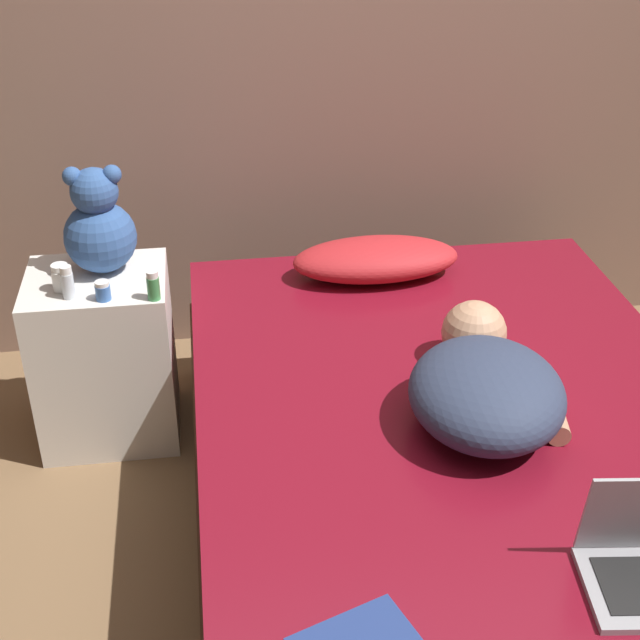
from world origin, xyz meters
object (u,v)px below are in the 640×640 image
object	(u,v)px
bottle_blue	(103,291)
pillow	(376,259)
person_lying	(486,384)
bottle_clear	(68,283)
bottle_green	(153,286)
teddy_bear	(99,226)
bottle_white	(61,278)

from	to	relation	value
bottle_blue	pillow	bearing A→B (deg)	14.95
person_lying	bottle_clear	bearing A→B (deg)	162.24
pillow	person_lying	bearing A→B (deg)	-81.16
bottle_green	teddy_bear	bearing A→B (deg)	126.18
bottle_green	pillow	bearing A→B (deg)	19.18
bottle_blue	person_lying	bearing A→B (deg)	-29.98
pillow	bottle_green	world-z (taller)	bottle_green
pillow	bottle_green	distance (m)	0.78
teddy_bear	person_lying	bearing A→B (deg)	-37.56
teddy_bear	bottle_blue	world-z (taller)	teddy_bear
person_lying	bottle_clear	size ratio (longest dim) A/B	6.29
teddy_bear	bottle_green	distance (m)	0.29
person_lying	bottle_blue	xyz separation A→B (m)	(-1.01, 0.58, 0.04)
teddy_bear	bottle_white	distance (m)	0.20
pillow	bottle_green	size ratio (longest dim) A/B	6.04
teddy_bear	bottle_white	bearing A→B (deg)	-133.15
bottle_white	bottle_clear	world-z (taller)	bottle_clear
bottle_clear	bottle_blue	size ratio (longest dim) A/B	1.75
teddy_bear	bottle_blue	distance (m)	0.24
pillow	bottle_clear	xyz separation A→B (m)	(-0.98, -0.21, 0.09)
pillow	bottle_clear	distance (m)	1.01
pillow	teddy_bear	bearing A→B (deg)	-177.83
person_lying	bottle_green	size ratio (longest dim) A/B	7.09
bottle_blue	bottle_white	bearing A→B (deg)	149.35
teddy_bear	bottle_green	xyz separation A→B (m)	(0.16, -0.22, -0.11)
bottle_white	bottle_green	size ratio (longest dim) A/B	0.94
person_lying	bottle_blue	world-z (taller)	person_lying
person_lying	teddy_bear	bearing A→B (deg)	153.36
person_lying	bottle_blue	size ratio (longest dim) A/B	10.99
person_lying	bottle_clear	xyz separation A→B (m)	(-1.11, 0.61, 0.06)
bottle_white	teddy_bear	bearing A→B (deg)	46.85
teddy_bear	bottle_clear	distance (m)	0.22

